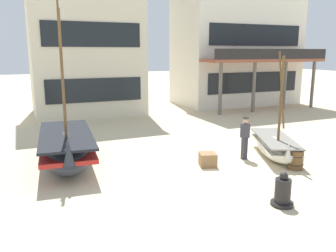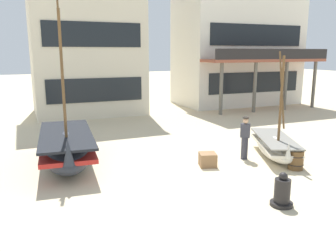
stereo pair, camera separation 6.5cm
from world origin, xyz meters
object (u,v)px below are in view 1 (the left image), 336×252
fishing_boat_near_left (274,146)px  harbor_building_main (85,36)px  cargo_crate (208,160)px  wooden_barrel (296,160)px  fisherman_by_hull (245,138)px  capstan_winch (283,192)px  fishing_boat_centre_large (67,147)px  harbor_building_annex (237,37)px

fishing_boat_near_left → harbor_building_main: harbor_building_main is taller
fishing_boat_near_left → cargo_crate: 3.06m
fishing_boat_near_left → wooden_barrel: fishing_boat_near_left is taller
fisherman_by_hull → wooden_barrel: 2.07m
fisherman_by_hull → capstan_winch: 4.26m
fishing_boat_centre_large → wooden_barrel: bearing=-26.6°
capstan_winch → harbor_building_annex: (9.91, 17.06, 4.94)m
fishing_boat_centre_large → capstan_winch: bearing=-50.1°
fishing_boat_centre_large → harbor_building_annex: 19.15m
fishing_boat_centre_large → fishing_boat_near_left: bearing=-15.9°
fisherman_by_hull → capstan_winch: size_ratio=1.76×
fishing_boat_centre_large → capstan_winch: 7.73m
harbor_building_annex → fishing_boat_centre_large: bearing=-143.2°
fishing_boat_near_left → harbor_building_annex: bearing=62.1°
wooden_barrel → harbor_building_main: harbor_building_main is taller
fisherman_by_hull → harbor_building_main: (-3.65, 13.15, 4.32)m
fisherman_by_hull → harbor_building_annex: bearing=57.5°
fishing_boat_near_left → wooden_barrel: size_ratio=5.96×
fishing_boat_near_left → cargo_crate: size_ratio=6.95×
fishing_boat_near_left → harbor_building_main: (-4.93, 13.39, 4.70)m
harbor_building_annex → cargo_crate: bearing=-127.2°
fishing_boat_near_left → harbor_building_annex: (7.08, 13.36, 4.86)m
fisherman_by_hull → wooden_barrel: (0.97, -1.76, -0.48)m
fishing_boat_centre_large → cargo_crate: fishing_boat_centre_large is taller
wooden_barrel → harbor_building_annex: 17.34m
capstan_winch → cargo_crate: capstan_winch is taller
cargo_crate → capstan_winch: bearing=-86.7°
capstan_winch → harbor_building_annex: bearing=59.8°
cargo_crate → harbor_building_annex: harbor_building_annex is taller
capstan_winch → cargo_crate: 3.74m
harbor_building_annex → wooden_barrel: bearing=-116.4°
fishing_boat_centre_large → fisherman_by_hull: bearing=-16.9°
cargo_crate → harbor_building_main: bearing=98.0°
fishing_boat_centre_large → capstan_winch: size_ratio=6.77×
fisherman_by_hull → cargo_crate: bearing=-173.2°
capstan_winch → fishing_boat_near_left: bearing=52.5°
capstan_winch → cargo_crate: bearing=93.3°
harbor_building_main → cargo_crate: bearing=-82.0°
fishing_boat_near_left → harbor_building_main: bearing=110.2°
cargo_crate → fisherman_by_hull: bearing=6.8°
harbor_building_main → wooden_barrel: bearing=-72.8°
capstan_winch → wooden_barrel: 3.34m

